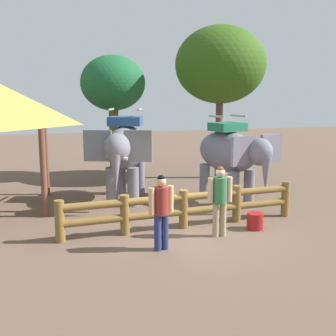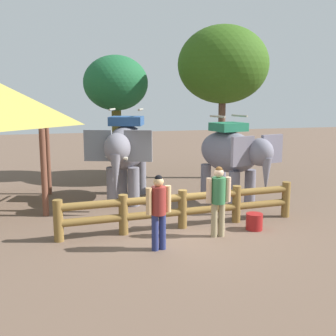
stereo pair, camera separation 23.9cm
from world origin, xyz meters
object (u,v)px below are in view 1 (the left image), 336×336
object	(u,v)px
tourist_woman_in_black	(161,207)
tree_far_left	(220,65)
log_fence	(184,206)
elephant_center	(231,154)
tree_back_center	(113,85)
tourist_man_in_blue	(220,196)
feed_bucket	(255,221)
elephant_near_left	(125,150)

from	to	relation	value
tourist_woman_in_black	tree_far_left	size ratio (longest dim) A/B	0.28
log_fence	elephant_center	size ratio (longest dim) A/B	1.94
tree_back_center	tourist_man_in_blue	bearing A→B (deg)	-81.75
tourist_man_in_blue	feed_bucket	size ratio (longest dim) A/B	4.07
elephant_center	tourist_woman_in_black	xyz separation A→B (m)	(-3.39, -3.57, -0.60)
elephant_center	feed_bucket	size ratio (longest dim) A/B	7.80
tourist_woman_in_black	tree_far_left	distance (m)	9.69
tourist_woman_in_black	log_fence	bearing A→B (deg)	54.13
elephant_center	tourist_man_in_blue	bearing A→B (deg)	-119.18
feed_bucket	tourist_woman_in_black	bearing A→B (deg)	-165.08
elephant_center	tourist_woman_in_black	size ratio (longest dim) A/B	1.95
log_fence	elephant_center	xyz separation A→B (m)	(2.37, 2.16, 1.03)
tree_back_center	feed_bucket	world-z (taller)	tree_back_center
tourist_man_in_blue	tree_far_left	world-z (taller)	tree_far_left
tourist_woman_in_black	feed_bucket	distance (m)	3.03
tourist_woman_in_black	tourist_man_in_blue	xyz separation A→B (m)	(1.67, 0.50, 0.02)
tree_back_center	feed_bucket	xyz separation A→B (m)	(2.41, -8.39, -3.76)
log_fence	elephant_near_left	distance (m)	3.63
tree_far_left	feed_bucket	size ratio (longest dim) A/B	14.38
elephant_center	elephant_near_left	bearing A→B (deg)	161.02
log_fence	tree_back_center	world-z (taller)	tree_back_center
elephant_near_left	tourist_woman_in_black	bearing A→B (deg)	-90.67
log_fence	tree_far_left	size ratio (longest dim) A/B	1.05
tourist_woman_in_black	feed_bucket	xyz separation A→B (m)	(2.83, 0.75, -0.81)
elephant_near_left	tourist_man_in_blue	xyz separation A→B (m)	(1.62, -4.22, -0.70)
elephant_center	tree_back_center	size ratio (longest dim) A/B	0.66
log_fence	tourist_woman_in_black	distance (m)	1.79
elephant_center	tourist_woman_in_black	distance (m)	4.96
log_fence	tree_back_center	xyz separation A→B (m)	(-0.60, 7.74, 3.38)
elephant_center	tourist_man_in_blue	xyz separation A→B (m)	(-1.72, -3.07, -0.58)
elephant_near_left	elephant_center	xyz separation A→B (m)	(3.33, -1.15, -0.12)
tree_back_center	elephant_near_left	bearing A→B (deg)	-94.71
elephant_center	tourist_man_in_blue	world-z (taller)	elephant_center
elephant_center	tree_far_left	world-z (taller)	tree_far_left
elephant_near_left	feed_bucket	size ratio (longest dim) A/B	8.34
elephant_center	tree_back_center	distance (m)	6.74
elephant_center	tourist_man_in_blue	distance (m)	3.57
tourist_woman_in_black	tourist_man_in_blue	bearing A→B (deg)	16.60
tree_far_left	elephant_center	bearing A→B (deg)	-107.88
tourist_man_in_blue	elephant_center	bearing A→B (deg)	60.82
elephant_near_left	log_fence	bearing A→B (deg)	-73.82
tourist_man_in_blue	tree_far_left	size ratio (longest dim) A/B	0.28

